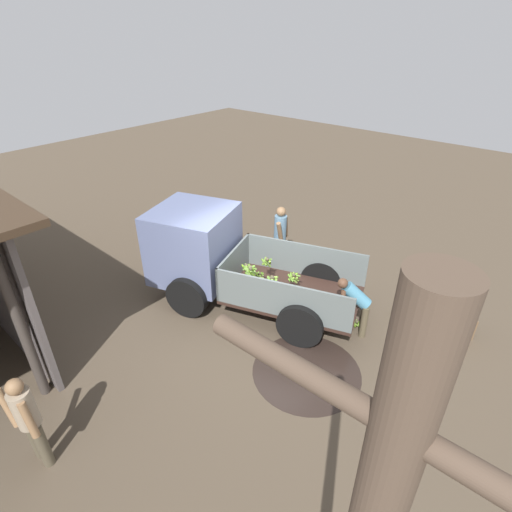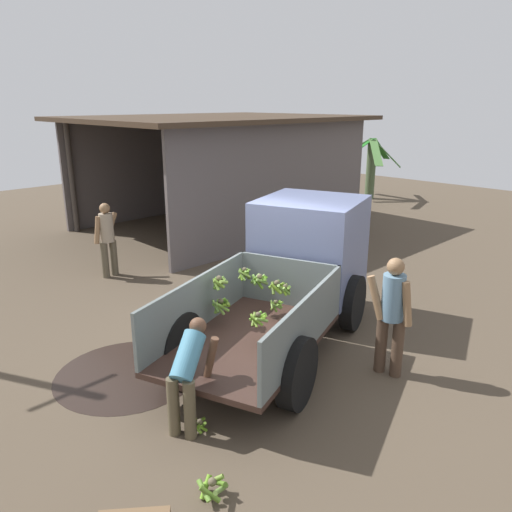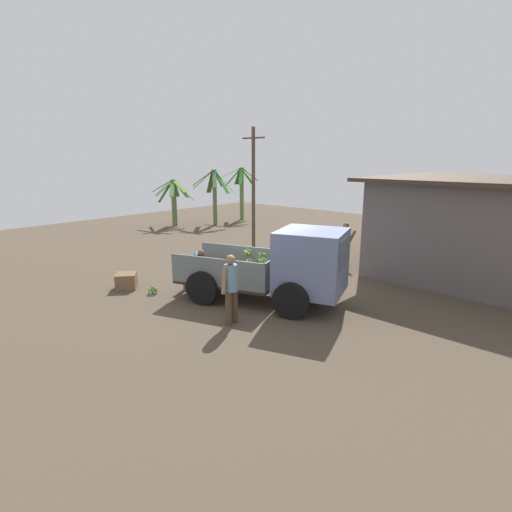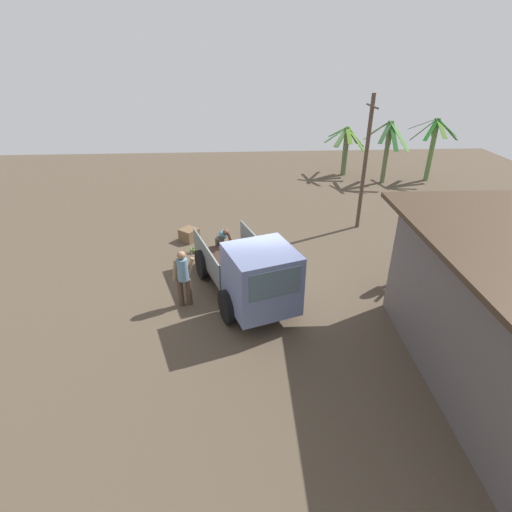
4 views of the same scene
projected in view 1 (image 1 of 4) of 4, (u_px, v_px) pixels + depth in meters
ground at (256, 311)px, 9.00m from camera, size 36.00×36.00×0.00m
mud_patch_0 at (306, 372)px, 7.42m from camera, size 2.02×2.02×0.01m
cargo_truck at (212, 254)px, 8.97m from camera, size 4.93×3.09×2.12m
person_foreground_visitor at (280, 235)px, 10.14m from camera, size 0.39×0.66×1.73m
person_worker_loading at (356, 303)px, 8.03m from camera, size 0.72×0.69×1.27m
person_bystander_near_shed at (28, 419)px, 5.47m from camera, size 0.66×0.36×1.64m
banana_bunch_on_ground_0 at (399, 313)px, 8.73m from camera, size 0.31×0.31×0.23m
banana_bunch_on_ground_1 at (357, 323)px, 8.47m from camera, size 0.22×0.20×0.17m
wooden_crate_0 at (454, 323)px, 8.25m from camera, size 0.83×0.83×0.47m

